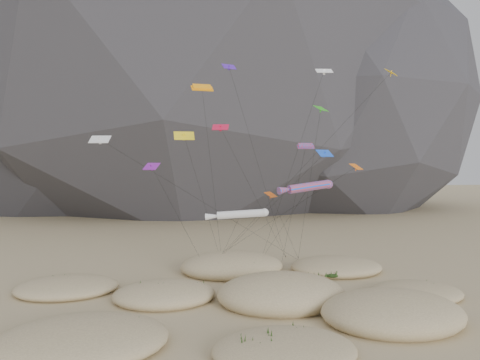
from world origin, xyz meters
name	(u,v)px	position (x,y,z in m)	size (l,w,h in m)	color
ground	(275,310)	(0.00, 0.00, 0.00)	(500.00, 500.00, 0.00)	#CCB789
rock_headland	(198,0)	(6.37, 118.72, 72.68)	(226.37, 148.64, 177.50)	black
dunes	(255,293)	(-1.16, 4.02, 0.75)	(51.28, 40.25, 4.37)	#CCB789
dune_grass	(261,293)	(-0.56, 3.58, 0.86)	(44.99, 28.46, 1.55)	black
kite_stakes	(249,262)	(2.44, 23.03, 0.15)	(17.38, 6.94, 0.30)	#3F2D1E
rainbow_tube_kite	(307,187)	(5.85, 6.53, 12.52)	(7.51, 17.30, 13.37)	#FF3C1A
white_tube_kite	(238,214)	(-2.48, 7.13, 9.35)	(7.31, 15.78, 10.09)	silver
orange_parafoil	(202,90)	(-5.57, 15.73, 25.16)	(5.87, 10.87, 25.95)	orange
multi_parafoil	(305,147)	(8.63, 14.93, 17.56)	(2.47, 8.61, 18.19)	red
delta_kites	(266,133)	(1.85, 10.95, 19.22)	(39.53, 21.10, 28.32)	yellow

